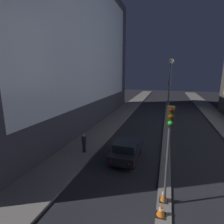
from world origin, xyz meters
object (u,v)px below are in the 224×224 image
(traffic_light_near, at_px, (169,135))
(traffic_light_mid, at_px, (169,88))
(traffic_cone_near, at_px, (161,210))
(pedestrian_on_left_sidewalk, at_px, (84,143))
(street_lamp, at_px, (170,77))
(traffic_cone_far, at_px, (164,194))
(car_left_lane, at_px, (126,150))

(traffic_light_near, bearing_deg, traffic_light_mid, 90.00)
(traffic_cone_near, bearing_deg, traffic_light_near, 81.44)
(traffic_light_near, relative_size, pedestrian_on_left_sidewalk, 3.19)
(traffic_light_near, distance_m, street_lamp, 15.38)
(pedestrian_on_left_sidewalk, bearing_deg, traffic_cone_far, -31.19)
(traffic_light_mid, bearing_deg, traffic_cone_far, -90.05)
(traffic_cone_near, xyz_separation_m, pedestrian_on_left_sidewalk, (-6.39, 4.96, 0.56))
(traffic_light_near, distance_m, traffic_cone_far, 3.29)
(traffic_light_mid, xyz_separation_m, traffic_cone_near, (-0.13, -29.11, -3.39))
(street_lamp, height_order, pedestrian_on_left_sidewalk, street_lamp)
(traffic_light_near, relative_size, street_lamp, 0.61)
(street_lamp, xyz_separation_m, traffic_cone_far, (-0.03, -15.04, -5.65))
(street_lamp, xyz_separation_m, car_left_lane, (-2.97, -10.94, -5.40))
(traffic_light_near, bearing_deg, traffic_cone_near, -98.56)
(traffic_cone_near, height_order, pedestrian_on_left_sidewalk, pedestrian_on_left_sidewalk)
(traffic_light_near, height_order, street_lamp, street_lamp)
(traffic_light_near, height_order, traffic_light_mid, same)
(traffic_cone_far, bearing_deg, traffic_light_near, -80.42)
(street_lamp, relative_size, car_left_lane, 2.03)
(car_left_lane, bearing_deg, traffic_light_mid, 82.95)
(traffic_cone_far, bearing_deg, traffic_light_mid, 89.95)
(traffic_cone_far, relative_size, car_left_lane, 0.19)
(traffic_light_mid, relative_size, pedestrian_on_left_sidewalk, 3.19)
(traffic_cone_far, distance_m, car_left_lane, 5.05)
(street_lamp, bearing_deg, pedestrian_on_left_sidewalk, -120.44)
(street_lamp, bearing_deg, car_left_lane, -105.17)
(traffic_light_near, relative_size, car_left_lane, 1.24)
(street_lamp, height_order, traffic_cone_near, street_lamp)
(traffic_light_near, distance_m, pedestrian_on_left_sidewalk, 8.20)
(street_lamp, xyz_separation_m, traffic_cone_near, (-0.13, -16.07, -5.75))
(traffic_cone_far, bearing_deg, traffic_cone_near, -95.89)
(traffic_light_near, xyz_separation_m, car_left_lane, (-2.97, 4.26, -3.03))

